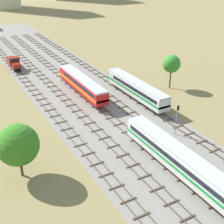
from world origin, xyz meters
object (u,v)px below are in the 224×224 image
object	(u,v)px
signal_post_nearest	(177,116)
passenger_coach_centre_left_nearest	(177,158)
diesel_railcar_centre_right_near	(136,88)
diesel_railcar_centre_left_mid	(82,83)
shunter_loco_far_left_midfar	(14,62)

from	to	relation	value
signal_post_nearest	passenger_coach_centre_left_nearest	bearing A→B (deg)	-128.76
diesel_railcar_centre_right_near	diesel_railcar_centre_left_mid	size ratio (longest dim) A/B	1.00
diesel_railcar_centre_right_near	shunter_loco_far_left_midfar	distance (m)	38.20
diesel_railcar_centre_left_mid	signal_post_nearest	xyz separation A→B (m)	(6.82, -24.20, 1.01)
diesel_railcar_centre_right_near	shunter_loco_far_left_midfar	bearing A→B (deg)	118.44
diesel_railcar_centre_left_mid	shunter_loco_far_left_midfar	bearing A→B (deg)	109.64
diesel_railcar_centre_left_mid	signal_post_nearest	bearing A→B (deg)	-74.26
passenger_coach_centre_left_nearest	diesel_railcar_centre_right_near	size ratio (longest dim) A/B	1.07
diesel_railcar_centre_right_near	signal_post_nearest	bearing A→B (deg)	-98.04
diesel_railcar_centre_left_mid	signal_post_nearest	size ratio (longest dim) A/B	3.59
signal_post_nearest	diesel_railcar_centre_right_near	bearing A→B (deg)	81.96
passenger_coach_centre_left_nearest	shunter_loco_far_left_midfar	xyz separation A→B (m)	(-9.10, 58.18, -0.60)
shunter_loco_far_left_midfar	signal_post_nearest	bearing A→B (deg)	-72.23
diesel_railcar_centre_right_near	signal_post_nearest	size ratio (longest dim) A/B	3.59
diesel_railcar_centre_right_near	diesel_railcar_centre_left_mid	xyz separation A→B (m)	(-9.10, 8.10, 0.00)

